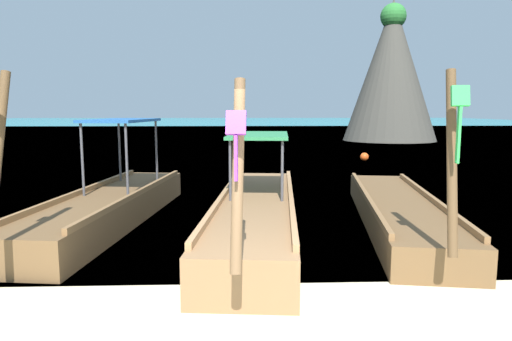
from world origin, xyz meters
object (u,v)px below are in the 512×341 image
at_px(longtail_boat_violet_ribbon, 257,213).
at_px(karst_rock, 393,73).
at_px(longtail_boat_yellow_ribbon, 110,206).
at_px(mooring_buoy_near, 364,157).
at_px(longtail_boat_green_ribbon, 398,211).

height_order(longtail_boat_violet_ribbon, karst_rock, karst_rock).
relative_size(longtail_boat_yellow_ribbon, mooring_buoy_near, 18.64).
bearing_deg(mooring_buoy_near, longtail_boat_yellow_ribbon, -126.95).
xyz_separation_m(longtail_boat_yellow_ribbon, longtail_boat_green_ribbon, (5.76, -0.36, -0.08)).
bearing_deg(longtail_boat_yellow_ribbon, karst_rock, 60.50).
relative_size(longtail_boat_green_ribbon, mooring_buoy_near, 18.57).
xyz_separation_m(longtail_boat_green_ribbon, karst_rock, (8.11, 24.89, 4.67)).
height_order(longtail_boat_green_ribbon, karst_rock, karst_rock).
xyz_separation_m(karst_rock, mooring_buoy_near, (-5.69, -13.65, -4.75)).
height_order(longtail_boat_green_ribbon, mooring_buoy_near, longtail_boat_green_ribbon).
relative_size(longtail_boat_green_ribbon, karst_rock, 0.69).
relative_size(longtail_boat_yellow_ribbon, longtail_boat_green_ribbon, 1.00).
height_order(longtail_boat_yellow_ribbon, karst_rock, karst_rock).
distance_m(longtail_boat_violet_ribbon, mooring_buoy_near, 12.83).
height_order(karst_rock, mooring_buoy_near, karst_rock).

